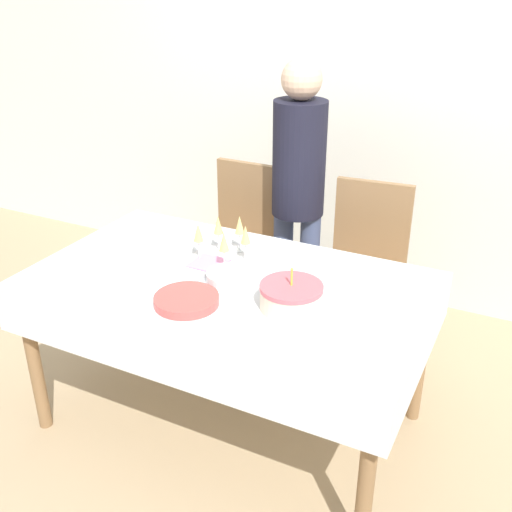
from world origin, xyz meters
The scene contains 13 objects.
ground_plane centered at (0.00, 0.00, 0.00)m, with size 12.00×12.00×0.00m, color tan.
wall_back centered at (0.00, 1.58, 1.35)m, with size 8.00×0.05×2.70m.
dining_table centered at (0.00, 0.00, 0.66)m, with size 1.69×0.99×0.76m.
dining_chair_far_left centered at (-0.37, 0.81, 0.54)m, with size 0.43×0.43×0.98m.
dining_chair_far_right centered at (0.37, 0.81, 0.54)m, with size 0.45×0.45×0.98m.
birthday_cake centered at (0.34, -0.10, 0.81)m, with size 0.25×0.25×0.18m.
champagne_tray centered at (-0.11, 0.17, 0.84)m, with size 0.33×0.33×0.18m.
plate_stack_main centered at (-0.05, -0.25, 0.78)m, with size 0.26×0.26×0.03m.
plate_stack_dessert centered at (0.01, -0.02, 0.79)m, with size 0.18×0.18×0.05m.
cake_knife centered at (0.29, -0.32, 0.77)m, with size 0.29×0.13×0.00m.
fork_pile centered at (-0.18, -0.04, 0.77)m, with size 0.17×0.07×0.02m.
napkin_pile centered at (-0.14, 0.08, 0.77)m, with size 0.15×0.15×0.01m.
person_standing centered at (-0.04, 0.85, 0.94)m, with size 0.28×0.28×1.57m.
Camera 1 is at (1.12, -1.96, 1.96)m, focal length 42.00 mm.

